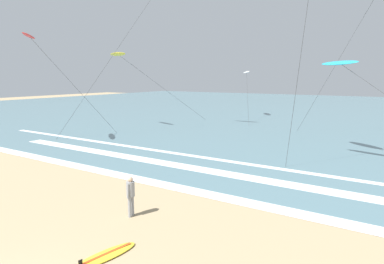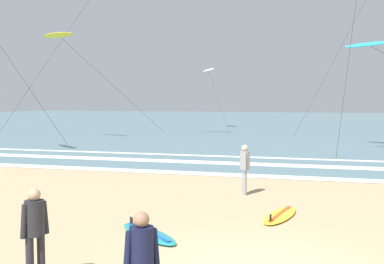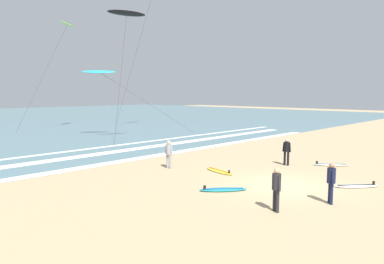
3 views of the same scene
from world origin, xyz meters
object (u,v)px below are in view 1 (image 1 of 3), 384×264
at_px(kite_red_low_near, 29,36).
at_px(kite_yellow_distant_high, 118,55).
at_px(kite_cyan_high_right, 340,63).
at_px(surfer_background_far, 131,193).
at_px(kite_white_far_left, 247,72).
at_px(surfboard_right_spare, 106,255).

xyz_separation_m(kite_red_low_near, kite_yellow_distant_high, (-0.61, 10.00, -0.77)).
height_order(kite_red_low_near, kite_cyan_high_right, kite_red_low_near).
bearing_deg(kite_cyan_high_right, surfer_background_far, -107.75).
distance_m(kite_red_low_near, kite_yellow_distant_high, 10.04).
height_order(surfer_background_far, kite_white_far_left, kite_white_far_left).
height_order(kite_red_low_near, kite_yellow_distant_high, kite_red_low_near).
relative_size(surfer_background_far, surfboard_right_spare, 0.73).
distance_m(surfboard_right_spare, kite_yellow_distant_high, 26.90).
height_order(surfer_background_far, kite_yellow_distant_high, kite_yellow_distant_high).
distance_m(kite_cyan_high_right, kite_white_far_left, 22.33).
height_order(surfboard_right_spare, kite_yellow_distant_high, kite_yellow_distant_high).
xyz_separation_m(surfboard_right_spare, kite_white_far_left, (-10.41, 35.42, 5.94)).
distance_m(kite_white_far_left, kite_yellow_distant_high, 18.20).
distance_m(kite_red_low_near, kite_cyan_high_right, 22.71).
distance_m(surfer_background_far, kite_cyan_high_right, 17.05).
bearing_deg(kite_white_far_left, kite_yellow_distant_high, -113.60).
bearing_deg(kite_red_low_near, surfer_background_far, -21.59).
xyz_separation_m(surfer_background_far, kite_white_far_left, (-9.06, 32.82, 5.03)).
xyz_separation_m(kite_red_low_near, kite_cyan_high_right, (20.65, 9.21, -2.14)).
distance_m(surfboard_right_spare, kite_white_far_left, 37.39).
bearing_deg(kite_cyan_high_right, kite_yellow_distant_high, 177.89).
bearing_deg(kite_red_low_near, surfboard_right_spare, -27.33).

